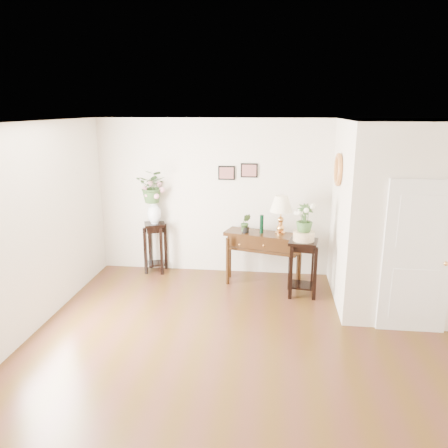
% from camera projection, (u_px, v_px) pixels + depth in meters
% --- Properties ---
extents(floor, '(6.00, 5.50, 0.02)m').
position_uv_depth(floor, '(254.00, 351.00, 5.50)').
color(floor, '#4D291B').
rests_on(floor, ground).
extents(ceiling, '(6.00, 5.50, 0.02)m').
position_uv_depth(ceiling, '(258.00, 123.00, 4.78)').
color(ceiling, white).
rests_on(ceiling, ground).
extents(wall_back, '(6.00, 0.02, 2.80)m').
position_uv_depth(wall_back, '(263.00, 198.00, 7.78)').
color(wall_back, silver).
rests_on(wall_back, ground).
extents(wall_front, '(6.00, 0.02, 2.80)m').
position_uv_depth(wall_front, '(234.00, 390.00, 2.50)').
color(wall_front, silver).
rests_on(wall_front, ground).
extents(wall_left, '(0.02, 5.50, 2.80)m').
position_uv_depth(wall_left, '(17.00, 237.00, 5.48)').
color(wall_left, silver).
rests_on(wall_left, ground).
extents(partition, '(1.80, 1.95, 2.80)m').
position_uv_depth(partition, '(400.00, 214.00, 6.61)').
color(partition, silver).
rests_on(partition, floor).
extents(door, '(0.90, 0.05, 2.10)m').
position_uv_depth(door, '(418.00, 258.00, 5.74)').
color(door, white).
rests_on(door, floor).
extents(art_print_left, '(0.30, 0.02, 0.25)m').
position_uv_depth(art_print_left, '(227.00, 173.00, 7.72)').
color(art_print_left, black).
rests_on(art_print_left, wall_back).
extents(art_print_right, '(0.30, 0.02, 0.25)m').
position_uv_depth(art_print_right, '(249.00, 170.00, 7.66)').
color(art_print_right, black).
rests_on(art_print_right, wall_back).
extents(wall_ornament, '(0.07, 0.51, 0.51)m').
position_uv_depth(wall_ornament, '(338.00, 170.00, 6.67)').
color(wall_ornament, '#C87633').
rests_on(wall_ornament, partition).
extents(console_table, '(1.41, 0.79, 0.89)m').
position_uv_depth(console_table, '(263.00, 258.00, 7.57)').
color(console_table, black).
rests_on(console_table, floor).
extents(table_lamp, '(0.50, 0.50, 0.66)m').
position_uv_depth(table_lamp, '(281.00, 214.00, 7.33)').
color(table_lamp, '#E19D51').
rests_on(table_lamp, console_table).
extents(green_vase, '(0.08, 0.08, 0.32)m').
position_uv_depth(green_vase, '(262.00, 223.00, 7.42)').
color(green_vase, black).
rests_on(green_vase, console_table).
extents(potted_plant, '(0.17, 0.14, 0.32)m').
position_uv_depth(potted_plant, '(246.00, 224.00, 7.45)').
color(potted_plant, '#325427').
rests_on(potted_plant, console_table).
extents(plant_stand_a, '(0.46, 0.46, 0.93)m').
position_uv_depth(plant_stand_a, '(156.00, 247.00, 8.07)').
color(plant_stand_a, black).
rests_on(plant_stand_a, floor).
extents(porcelain_vase, '(0.33, 0.33, 0.43)m').
position_uv_depth(porcelain_vase, '(154.00, 211.00, 7.89)').
color(porcelain_vase, white).
rests_on(porcelain_vase, plant_stand_a).
extents(lily_arrangement, '(0.60, 0.54, 0.60)m').
position_uv_depth(lily_arrangement, '(153.00, 185.00, 7.77)').
color(lily_arrangement, '#325427').
rests_on(lily_arrangement, porcelain_vase).
extents(plant_stand_b, '(0.50, 0.50, 0.93)m').
position_uv_depth(plant_stand_b, '(302.00, 268.00, 7.05)').
color(plant_stand_b, black).
rests_on(plant_stand_b, floor).
extents(ceramic_bowl, '(0.42, 0.42, 0.15)m').
position_uv_depth(ceramic_bowl, '(304.00, 236.00, 6.91)').
color(ceramic_bowl, beige).
rests_on(ceramic_bowl, plant_stand_b).
extents(narcissus, '(0.29, 0.29, 0.47)m').
position_uv_depth(narcissus, '(305.00, 219.00, 6.84)').
color(narcissus, '#325427').
rests_on(narcissus, ceramic_bowl).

